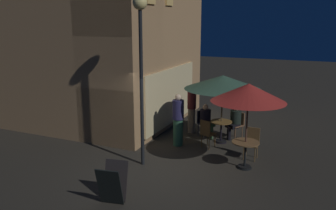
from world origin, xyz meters
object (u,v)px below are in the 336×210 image
object	(u,v)px
patron_standing_2	(178,120)
patron_seated_1	(235,120)
cafe_chair_0	(252,140)
patio_umbrella_0	(248,93)
cafe_chair_2	(207,132)
cafe_table_0	(245,149)
cafe_table_1	(221,127)
menu_sandwich_board	(113,183)
patron_seated_0	(206,119)
patio_umbrella_1	(223,82)
street_lamp_near_corner	(141,42)
cafe_chair_3	(237,123)
cafe_chair_1	(203,121)
patron_standing_3	(192,109)

from	to	relation	value
patron_standing_2	patron_seated_1	bearing A→B (deg)	33.85
cafe_chair_0	patio_umbrella_0	bearing A→B (deg)	-0.00
cafe_chair_2	cafe_table_0	bearing A→B (deg)	-105.79
patio_umbrella_0	cafe_table_1	bearing A→B (deg)	33.53
cafe_chair_0	patron_standing_2	world-z (taller)	patron_standing_2
cafe_table_0	cafe_chair_0	distance (m)	0.82
menu_sandwich_board	patio_umbrella_0	bearing A→B (deg)	-46.93
patron_seated_0	patron_seated_1	bearing A→B (deg)	40.50
menu_sandwich_board	cafe_chair_2	world-z (taller)	cafe_chair_2
cafe_chair_2	patron_seated_1	distance (m)	1.41
cafe_chair_0	patio_umbrella_1	bearing A→B (deg)	-127.28
patio_umbrella_0	patron_seated_1	bearing A→B (deg)	20.36
cafe_chair_0	cafe_chair_2	distance (m)	1.51
street_lamp_near_corner	cafe_table_0	bearing A→B (deg)	-71.25
cafe_table_0	patio_umbrella_1	world-z (taller)	patio_umbrella_1
cafe_chair_3	patron_standing_2	distance (m)	2.24
street_lamp_near_corner	patio_umbrella_0	distance (m)	3.18
cafe_table_0	cafe_chair_1	size ratio (longest dim) A/B	0.83
cafe_chair_3	patron_seated_0	size ratio (longest dim) A/B	0.78
cafe_chair_0	patron_seated_0	size ratio (longest dim) A/B	0.79
patron_seated_0	cafe_chair_1	bearing A→B (deg)	-180.00
cafe_chair_0	cafe_chair_2	xyz separation A→B (m)	(0.25, 1.49, 0.00)
street_lamp_near_corner	patron_standing_2	bearing A→B (deg)	-9.90
patio_umbrella_1	patron_seated_1	distance (m)	1.52
cafe_chair_2	menu_sandwich_board	bearing A→B (deg)	-171.12
street_lamp_near_corner	cafe_chair_2	world-z (taller)	street_lamp_near_corner
cafe_chair_2	patron_seated_0	bearing A→B (deg)	39.34
cafe_table_1	patron_seated_1	distance (m)	0.65
cafe_chair_3	cafe_chair_0	bearing A→B (deg)	56.88
cafe_table_0	patio_umbrella_0	distance (m)	1.58
cafe_chair_1	street_lamp_near_corner	bearing A→B (deg)	-78.07
cafe_chair_1	patron_seated_1	size ratio (longest dim) A/B	0.79
patio_umbrella_1	patron_seated_0	bearing A→B (deg)	63.74
patio_umbrella_0	cafe_chair_0	bearing A→B (deg)	-1.53
cafe_chair_1	patron_standing_2	xyz separation A→B (m)	(-1.23, 0.46, 0.30)
cafe_table_0	patron_seated_0	distance (m)	2.78
cafe_chair_0	cafe_chair_2	world-z (taller)	cafe_chair_2
cafe_table_1	cafe_chair_3	bearing A→B (deg)	-30.46
street_lamp_near_corner	cafe_table_1	xyz separation A→B (m)	(2.73, -1.54, -2.95)
street_lamp_near_corner	cafe_chair_1	world-z (taller)	street_lamp_near_corner
menu_sandwich_board	cafe_table_0	size ratio (longest dim) A/B	1.17
cafe_chair_3	patron_standing_2	bearing A→B (deg)	-16.04
patio_umbrella_1	cafe_table_0	bearing A→B (deg)	-146.47
cafe_table_1	patron_standing_3	bearing A→B (deg)	64.72
cafe_table_0	menu_sandwich_board	bearing A→B (deg)	143.33
cafe_table_0	cafe_chair_2	xyz separation A→B (m)	(1.07, 1.46, -0.02)
cafe_chair_1	patron_standing_3	xyz separation A→B (m)	(0.24, 0.53, 0.32)
cafe_chair_2	patron_seated_1	xyz separation A→B (m)	(1.27, -0.59, 0.13)
street_lamp_near_corner	cafe_chair_1	bearing A→B (deg)	-14.33
menu_sandwich_board	patio_umbrella_0	world-z (taller)	patio_umbrella_0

